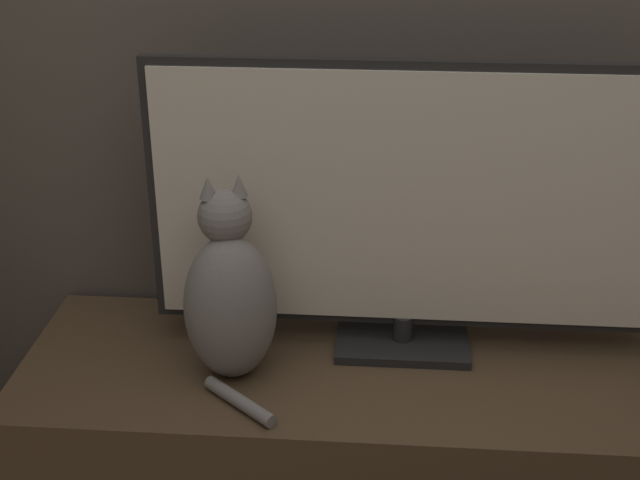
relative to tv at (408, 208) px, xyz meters
name	(u,v)px	position (x,y,z in m)	size (l,w,h in m)	color
tv_stand	(343,457)	(-0.12, -0.09, -0.58)	(1.40, 0.52, 0.49)	brown
tv	(408,208)	(0.00, 0.00, 0.00)	(1.10, 0.18, 0.65)	black
cat	(230,298)	(-0.36, -0.13, -0.16)	(0.23, 0.30, 0.44)	gray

